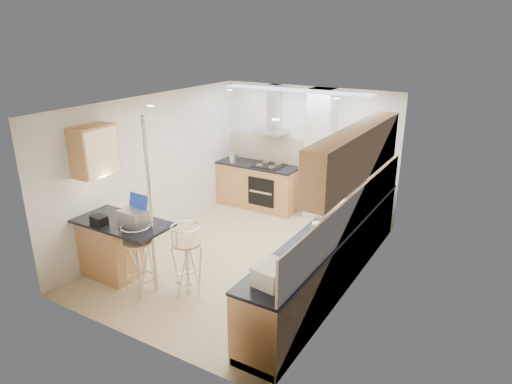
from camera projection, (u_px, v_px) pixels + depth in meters
The scene contains 16 objects.
ground at pixel (243, 258), 7.42m from camera, with size 4.80×4.80×0.00m, color #CBB087.
room_shell at pixel (273, 164), 7.04m from camera, with size 3.64×4.84×2.51m.
right_counter at pixel (331, 254), 6.54m from camera, with size 0.63×4.40×0.92m.
back_counter at pixel (258, 185), 9.41m from camera, with size 1.70×0.63×0.92m.
peninsula at pixel (124, 250), 6.62m from camera, with size 1.47×0.72×0.94m.
microwave at pixel (332, 211), 6.48m from camera, with size 0.55×0.37×0.30m, color white.
laptop at pixel (134, 219), 6.24m from camera, with size 0.35×0.27×0.24m, color #96999D.
bag at pixel (99, 220), 6.35m from camera, with size 0.22×0.16×0.12m, color black.
bar_stool_near at pixel (139, 259), 6.28m from camera, with size 0.42×0.42×1.03m, color tan, non-canonical shape.
bar_stool_end at pixel (187, 260), 6.25m from camera, with size 0.43×0.43×1.04m, color tan, non-canonical shape.
jar_a at pixel (363, 196), 7.22m from camera, with size 0.12×0.12×0.18m, color white.
jar_b at pixel (363, 195), 7.29m from camera, with size 0.11×0.11×0.15m, color white.
jar_c at pixel (317, 230), 5.99m from camera, with size 0.14×0.14×0.20m, color beige.
jar_d at pixel (319, 238), 5.83m from camera, with size 0.10×0.10×0.15m, color white.
bread_bin at pixel (273, 274), 4.90m from camera, with size 0.32×0.40×0.21m, color white.
kettle at pixel (233, 158), 9.31m from camera, with size 0.16×0.16×0.20m, color silver.
Camera 1 is at (3.56, -5.58, 3.52)m, focal length 32.00 mm.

